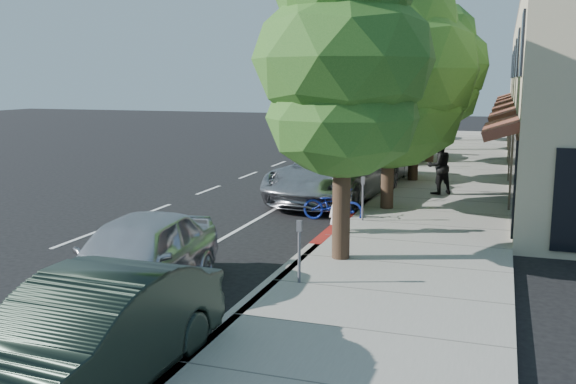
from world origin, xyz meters
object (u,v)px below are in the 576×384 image
at_px(street_tree_5, 452,75).
at_px(near_car_b, 88,338).
at_px(dark_sedan, 375,163).
at_px(street_tree_3, 433,67).
at_px(street_tree_1, 390,73).
at_px(silver_suv, 333,174).
at_px(white_pickup, 402,147).
at_px(dark_suv_far, 409,127).
at_px(street_tree_4, 444,65).
at_px(bicycle, 333,205).
at_px(street_tree_0, 343,65).
at_px(pedestrian, 439,166).
at_px(street_tree_2, 416,83).
at_px(cyclist, 340,200).
at_px(near_car_a, 136,258).

height_order(street_tree_5, near_car_b, street_tree_5).
bearing_deg(dark_sedan, street_tree_3, 84.05).
height_order(street_tree_1, silver_suv, street_tree_1).
xyz_separation_m(white_pickup, dark_suv_far, (-1.30, 11.48, 0.17)).
distance_m(street_tree_4, bicycle, 20.21).
height_order(street_tree_1, dark_suv_far, street_tree_1).
height_order(street_tree_0, pedestrian, street_tree_0).
distance_m(street_tree_5, white_pickup, 12.12).
relative_size(street_tree_0, silver_suv, 1.06).
relative_size(bicycle, pedestrian, 0.93).
relative_size(street_tree_2, cyclist, 3.27).
height_order(street_tree_3, silver_suv, street_tree_3).
relative_size(near_car_b, pedestrian, 2.47).
bearing_deg(dark_suv_far, street_tree_5, -0.40).
bearing_deg(near_car_b, near_car_a, 112.77).
xyz_separation_m(bicycle, pedestrian, (2.57, 4.75, 0.65)).
bearing_deg(street_tree_3, silver_suv, -101.48).
xyz_separation_m(silver_suv, dark_sedan, (0.73, 3.79, -0.08)).
bearing_deg(street_tree_3, street_tree_0, -90.00).
distance_m(white_pickup, dark_suv_far, 11.55).
xyz_separation_m(street_tree_1, near_car_b, (-1.66, -13.00, -3.52)).
distance_m(silver_suv, pedestrian, 3.75).
bearing_deg(street_tree_3, near_car_b, -93.80).
distance_m(street_tree_2, silver_suv, 5.84).
distance_m(street_tree_1, cyclist, 4.89).
bearing_deg(dark_suv_far, street_tree_3, -77.73).
bearing_deg(street_tree_5, street_tree_3, -90.00).
xyz_separation_m(street_tree_0, dark_suv_far, (-2.70, 30.00, -3.51)).
bearing_deg(near_car_a, street_tree_4, 78.28).
bearing_deg(pedestrian, street_tree_2, -107.10).
bearing_deg(street_tree_0, street_tree_4, 90.00).
distance_m(bicycle, dark_sedan, 6.98).
distance_m(street_tree_2, street_tree_4, 12.03).
height_order(street_tree_4, cyclist, street_tree_4).
height_order(street_tree_2, silver_suv, street_tree_2).
bearing_deg(street_tree_3, bicycle, -95.44).
height_order(street_tree_2, near_car_a, street_tree_2).
bearing_deg(near_car_b, street_tree_5, 87.84).
xyz_separation_m(street_tree_3, cyclist, (-0.65, -15.54, -3.67)).
distance_m(street_tree_1, street_tree_5, 24.00).
bearing_deg(dark_sedan, pedestrian, -33.84).
height_order(street_tree_3, dark_sedan, street_tree_3).
bearing_deg(street_tree_2, street_tree_1, -90.00).
distance_m(street_tree_0, bicycle, 6.00).
bearing_deg(street_tree_0, white_pickup, 94.32).
bearing_deg(cyclist, street_tree_2, 7.05).
bearing_deg(near_car_a, dark_suv_far, 84.02).
distance_m(street_tree_3, near_car_a, 22.06).
distance_m(street_tree_3, pedestrian, 9.69).
bearing_deg(street_tree_5, dark_sedan, -94.28).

